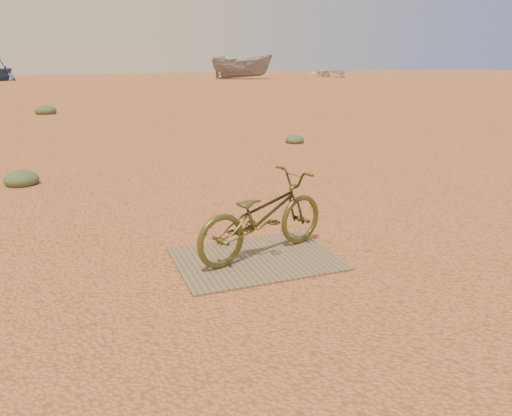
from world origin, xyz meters
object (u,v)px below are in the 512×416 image
object	(u,v)px
plywood_board	(256,259)
boat_mid_right	(242,67)
bicycle	(263,215)
boat_far_right	(332,72)

from	to	relation	value
plywood_board	boat_mid_right	world-z (taller)	boat_mid_right
bicycle	boat_mid_right	bearing A→B (deg)	-37.78
boat_far_right	boat_mid_right	bearing A→B (deg)	-173.39
plywood_board	boat_far_right	xyz separation A→B (m)	(24.21, 41.82, 0.48)
plywood_board	bicycle	world-z (taller)	bicycle
plywood_board	boat_far_right	distance (m)	48.33
bicycle	plywood_board	bearing A→B (deg)	108.11
plywood_board	boat_mid_right	bearing A→B (deg)	70.86
bicycle	boat_far_right	distance (m)	48.21
plywood_board	boat_far_right	size ratio (longest dim) A/B	0.34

